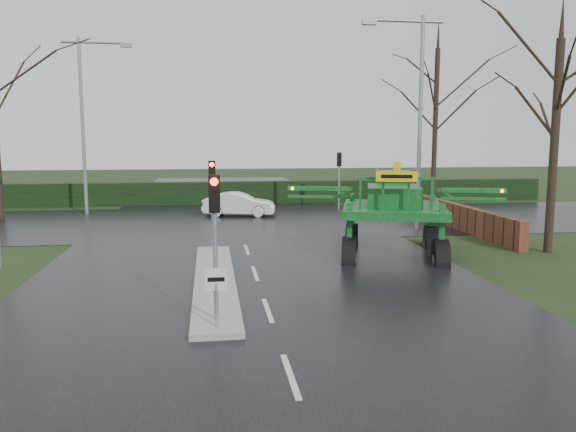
{
  "coord_description": "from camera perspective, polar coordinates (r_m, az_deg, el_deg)",
  "views": [
    {
      "loc": [
        -1.41,
        -13.67,
        4.31
      ],
      "look_at": [
        0.95,
        3.07,
        2.0
      ],
      "focal_mm": 35.0,
      "sensor_mm": 36.0,
      "label": 1
    }
  ],
  "objects": [
    {
      "name": "street_light_left_far",
      "position": [
        34.39,
        -19.7,
        10.14
      ],
      "size": [
        3.85,
        0.3,
        10.0
      ],
      "color": "gray",
      "rests_on": "ground"
    },
    {
      "name": "street_light_right",
      "position": [
        27.46,
        12.71,
        11.1
      ],
      "size": [
        3.85,
        0.3,
        10.0
      ],
      "color": "gray",
      "rests_on": "ground"
    },
    {
      "name": "brick_wall",
      "position": [
        32.19,
        13.76,
        0.94
      ],
      "size": [
        0.4,
        20.0,
        1.2
      ],
      "primitive_type": "cube",
      "color": "#592D1E",
      "rests_on": "ground"
    },
    {
      "name": "hedge_row",
      "position": [
        37.87,
        -5.85,
        2.35
      ],
      "size": [
        44.0,
        0.9,
        1.5
      ],
      "primitive_type": "cube",
      "color": "black",
      "rests_on": "ground"
    },
    {
      "name": "keep_left_sign",
      "position": [
        12.6,
        -7.31,
        -7.24
      ],
      "size": [
        0.5,
        0.07,
        1.35
      ],
      "color": "gray",
      "rests_on": "ground"
    },
    {
      "name": "road_cross",
      "position": [
        30.02,
        -5.24,
        -0.49
      ],
      "size": [
        80.0,
        12.0,
        0.02
      ],
      "primitive_type": "cube",
      "color": "black",
      "rests_on": "ground"
    },
    {
      "name": "traffic_signal_mid",
      "position": [
        21.23,
        -7.71,
        3.07
      ],
      "size": [
        0.26,
        0.33,
        3.52
      ],
      "color": "gray",
      "rests_on": "ground"
    },
    {
      "name": "white_sedan",
      "position": [
        31.91,
        -4.99,
        -0.01
      ],
      "size": [
        4.21,
        2.1,
        1.32
      ],
      "primitive_type": "imported",
      "rotation": [
        0.0,
        0.0,
        1.39
      ],
      "color": "white",
      "rests_on": "ground"
    },
    {
      "name": "tree_right_far",
      "position": [
        37.61,
        14.8,
        10.86
      ],
      "size": [
        7.0,
        7.0,
        12.05
      ],
      "color": "black",
      "rests_on": "ground"
    },
    {
      "name": "tree_right_near",
      "position": [
        23.55,
        25.59,
        9.19
      ],
      "size": [
        5.6,
        5.6,
        9.64
      ],
      "color": "black",
      "rests_on": "ground"
    },
    {
      "name": "traffic_signal_far",
      "position": [
        34.64,
        5.21,
        4.91
      ],
      "size": [
        0.26,
        0.33,
        3.52
      ],
      "rotation": [
        0.0,
        0.0,
        3.14
      ],
      "color": "gray",
      "rests_on": "ground"
    },
    {
      "name": "crop_sprayer",
      "position": [
        20.12,
        6.33,
        1.44
      ],
      "size": [
        7.69,
        5.78,
        4.45
      ],
      "rotation": [
        0.0,
        0.0,
        -0.28
      ],
      "color": "black",
      "rests_on": "ground"
    },
    {
      "name": "median_island",
      "position": [
        17.2,
        -7.46,
        -6.51
      ],
      "size": [
        1.2,
        10.0,
        0.16
      ],
      "primitive_type": "cube",
      "color": "gray",
      "rests_on": "ground"
    },
    {
      "name": "road_main",
      "position": [
        24.1,
        -4.54,
        -2.53
      ],
      "size": [
        14.0,
        80.0,
        0.02
      ],
      "primitive_type": "cube",
      "color": "black",
      "rests_on": "ground"
    },
    {
      "name": "traffic_signal_near",
      "position": [
        12.78,
        -7.46,
        -0.02
      ],
      "size": [
        0.26,
        0.33,
        3.52
      ],
      "color": "gray",
      "rests_on": "ground"
    },
    {
      "name": "ground",
      "position": [
        14.41,
        -2.07,
        -9.63
      ],
      "size": [
        140.0,
        140.0,
        0.0
      ],
      "primitive_type": "plane",
      "color": "black",
      "rests_on": "ground"
    }
  ]
}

